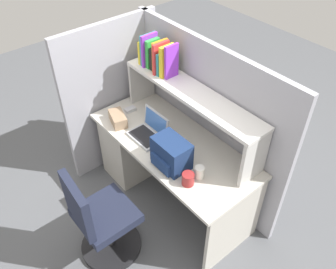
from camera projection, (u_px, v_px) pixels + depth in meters
name	position (u px, v px, depth m)	size (l,w,h in m)	color
ground_plane	(172.00, 197.00, 3.57)	(8.00, 8.00, 0.00)	#595B60
desk	(147.00, 146.00, 3.53)	(1.60, 0.70, 0.73)	beige
cubicle_partition_rear	(204.00, 121.00, 3.24)	(1.84, 0.05, 1.55)	#9E9EA8
cubicle_partition_left	(113.00, 97.00, 3.53)	(0.05, 1.06, 1.55)	#9E9EA8
overhead_hutch	(191.00, 101.00, 2.96)	(1.44, 0.28, 0.45)	beige
reference_books_on_shelf	(158.00, 56.00, 3.06)	(0.36, 0.19, 0.30)	yellow
laptop	(150.00, 131.00, 3.13)	(0.31, 0.25, 0.22)	#B7BABF
backpack	(171.00, 154.00, 2.82)	(0.30, 0.23, 0.25)	navy
computer_mouse	(130.00, 110.00, 3.42)	(0.06, 0.10, 0.03)	silver
paper_cup	(199.00, 172.00, 2.76)	(0.08, 0.08, 0.10)	white
tissue_box	(118.00, 119.00, 3.26)	(0.22, 0.12, 0.10)	#9E7F60
snack_canister	(188.00, 179.00, 2.71)	(0.10, 0.10, 0.10)	maroon
office_chair	(101.00, 222.00, 2.87)	(0.52, 0.52, 0.93)	black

